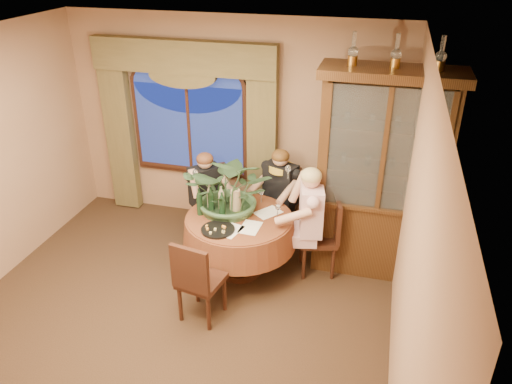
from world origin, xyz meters
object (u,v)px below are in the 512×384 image
(oil_lamp_center, at_px, (397,51))
(person_back, at_px, (206,197))
(wine_bottle_3, at_px, (211,200))
(wine_bottle_1, at_px, (210,198))
(chair_right, at_px, (318,236))
(wine_bottle_2, at_px, (200,202))
(wine_bottle_4, at_px, (221,199))
(chair_back_right, at_px, (278,204))
(person_pink, at_px, (310,223))
(dining_table, at_px, (240,244))
(olive_bowl, at_px, (241,216))
(wine_bottle_0, at_px, (222,206))
(centerpiece_plant, at_px, (231,160))
(wine_bottle_5, at_px, (221,193))
(chair_back, at_px, (216,205))
(stoneware_vase, at_px, (235,201))
(oil_lamp_right, at_px, (442,53))
(chair_front_left, at_px, (201,278))
(oil_lamp_left, at_px, (353,49))
(person_scarf, at_px, (280,196))
(china_cabinet, at_px, (381,177))

(oil_lamp_center, relative_size, person_back, 0.27)
(wine_bottle_3, bearing_deg, wine_bottle_1, 120.36)
(person_back, bearing_deg, chair_right, 120.49)
(person_back, relative_size, wine_bottle_2, 3.80)
(oil_lamp_center, height_order, chair_right, oil_lamp_center)
(wine_bottle_1, xyz_separation_m, wine_bottle_4, (0.14, -0.01, 0.00))
(chair_back_right, height_order, person_pink, person_pink)
(dining_table, xyz_separation_m, person_back, (-0.62, 0.57, 0.25))
(olive_bowl, relative_size, wine_bottle_4, 0.48)
(olive_bowl, bearing_deg, wine_bottle_0, -164.45)
(centerpiece_plant, height_order, wine_bottle_5, centerpiece_plant)
(chair_back, relative_size, stoneware_vase, 3.46)
(chair_back, xyz_separation_m, wine_bottle_5, (0.24, -0.46, 0.44))
(olive_bowl, height_order, wine_bottle_5, wine_bottle_5)
(chair_right, xyz_separation_m, person_back, (-1.51, 0.33, 0.15))
(person_pink, xyz_separation_m, wine_bottle_0, (-0.98, -0.26, 0.22))
(oil_lamp_right, height_order, chair_front_left, oil_lamp_right)
(wine_bottle_1, bearing_deg, wine_bottle_0, -36.17)
(chair_back, distance_m, wine_bottle_3, 0.81)
(olive_bowl, distance_m, wine_bottle_1, 0.44)
(chair_right, bearing_deg, wine_bottle_0, 91.35)
(chair_right, height_order, olive_bowl, chair_right)
(chair_back, bearing_deg, stoneware_vase, 90.95)
(dining_table, bearing_deg, olive_bowl, -35.86)
(chair_back_right, relative_size, wine_bottle_1, 2.91)
(person_back, bearing_deg, wine_bottle_0, 77.07)
(wine_bottle_1, distance_m, wine_bottle_3, 0.07)
(chair_back, relative_size, olive_bowl, 6.05)
(person_pink, height_order, person_back, person_pink)
(oil_lamp_left, xyz_separation_m, chair_front_left, (-1.24, -1.37, -2.13))
(person_back, height_order, wine_bottle_3, person_back)
(oil_lamp_right, xyz_separation_m, wine_bottle_5, (-2.23, -0.30, -1.69))
(person_scarf, relative_size, wine_bottle_0, 3.94)
(centerpiece_plant, relative_size, wine_bottle_3, 3.46)
(oil_lamp_center, relative_size, wine_bottle_3, 1.03)
(chair_back_right, height_order, wine_bottle_3, wine_bottle_3)
(person_scarf, relative_size, wine_bottle_4, 3.94)
(oil_lamp_center, relative_size, chair_back, 0.35)
(chair_back_right, height_order, wine_bottle_1, wine_bottle_1)
(wine_bottle_4, bearing_deg, china_cabinet, 14.02)
(oil_lamp_center, bearing_deg, wine_bottle_5, -170.57)
(dining_table, relative_size, chair_back, 1.39)
(wine_bottle_4, bearing_deg, person_pink, 6.43)
(oil_lamp_right, distance_m, person_scarf, 2.57)
(oil_lamp_left, bearing_deg, oil_lamp_center, 0.00)
(oil_lamp_right, distance_m, wine_bottle_2, 2.99)
(oil_lamp_center, xyz_separation_m, person_back, (-2.13, 0.07, -1.98))
(oil_lamp_center, height_order, person_pink, oil_lamp_center)
(wine_bottle_1, xyz_separation_m, wine_bottle_5, (0.09, 0.13, 0.00))
(oil_lamp_center, bearing_deg, wine_bottle_2, -164.20)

